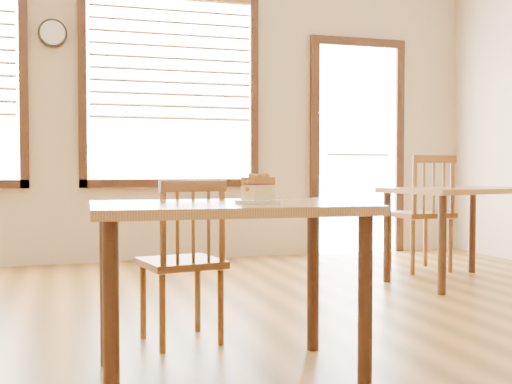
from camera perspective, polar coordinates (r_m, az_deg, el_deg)
window_right at (r=6.40m, az=-7.53°, el=10.24°), size 1.76×0.10×1.96m
entry_door at (r=6.96m, az=9.01°, el=4.48°), size 1.08×0.06×2.29m
wall_clock at (r=6.36m, az=-17.62°, el=13.31°), size 0.26×0.05×0.26m
cafe_table_main at (r=2.73m, az=-2.54°, el=-3.20°), size 1.16×0.80×0.75m
cafe_chair_main at (r=3.31m, az=-6.46°, el=-6.05°), size 0.45×0.45×0.85m
cafe_table_second at (r=5.29m, az=17.60°, el=-0.83°), size 1.22×0.94×0.75m
cafe_chair_second at (r=5.80m, az=14.59°, el=-1.76°), size 0.48×0.48×1.02m
plate at (r=2.68m, az=0.19°, el=-0.87°), size 0.20×0.20×0.02m
cake_slice at (r=2.67m, az=0.21°, el=0.47°), size 0.14×0.13×0.11m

